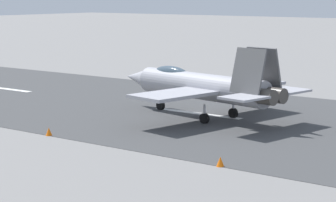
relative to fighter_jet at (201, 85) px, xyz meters
name	(u,v)px	position (x,y,z in m)	size (l,w,h in m)	color
ground_plane	(202,114)	(0.72, -1.19, -2.48)	(400.00, 400.00, 0.00)	slate
runway_strip	(202,114)	(0.70, -1.19, -2.47)	(240.00, 26.00, 0.02)	#404142
fighter_jet	(201,85)	(0.00, 0.00, 0.00)	(16.83, 14.33, 5.68)	#A5A5AD
marker_cone_near	(220,162)	(-9.22, 11.72, -2.20)	(0.44, 0.44, 0.55)	orange
marker_cone_mid	(49,132)	(4.39, 11.72, -2.20)	(0.44, 0.44, 0.55)	orange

